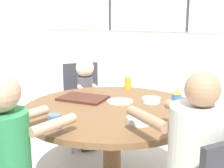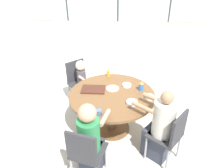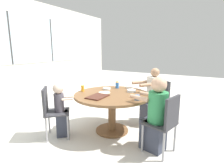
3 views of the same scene
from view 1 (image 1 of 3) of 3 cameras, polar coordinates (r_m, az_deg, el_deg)
The scene contains 12 objects.
wall_back_with_windows at distance 5.04m, azimuth 13.80°, elevation 12.81°, with size 8.40×0.08×2.80m.
dining_table at distance 2.40m, azimuth 0.00°, elevation -7.54°, with size 1.35×1.35×0.71m.
chair_for_toddler at distance 3.38m, azimuth -5.38°, elevation -2.26°, with size 0.56×0.56×0.88m.
person_toddler at distance 3.25m, azimuth -4.80°, elevation -3.58°, with size 0.33×0.34×0.95m.
food_tray_dark at distance 2.58m, azimuth -5.33°, elevation -2.59°, with size 0.38×0.26×0.02m.
coffee_mug at distance 1.97m, azimuth -10.36°, elevation -6.72°, with size 0.09×0.08×0.09m.
sippy_cup at distance 2.32m, azimuth 11.73°, elevation -2.72°, with size 0.07×0.07×0.16m.
juice_glass at distance 2.90m, azimuth 2.90°, elevation 0.16°, with size 0.06×0.06×0.11m.
bowl_white_shallow at distance 2.03m, azimuth 4.98°, elevation -6.60°, with size 0.16×0.16×0.04m.
bowl_cereal at distance 2.10m, azimuth 13.41°, elevation -6.13°, with size 0.14×0.14×0.05m.
bowl_fruit at distance 2.50m, azimuth 7.18°, elevation -2.93°, with size 0.15×0.15×0.04m.
plate_tortillas at distance 2.49m, azimuth 1.53°, elevation -3.19°, with size 0.21×0.21×0.01m.
Camera 1 is at (0.91, -2.06, 1.41)m, focal length 50.00 mm.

